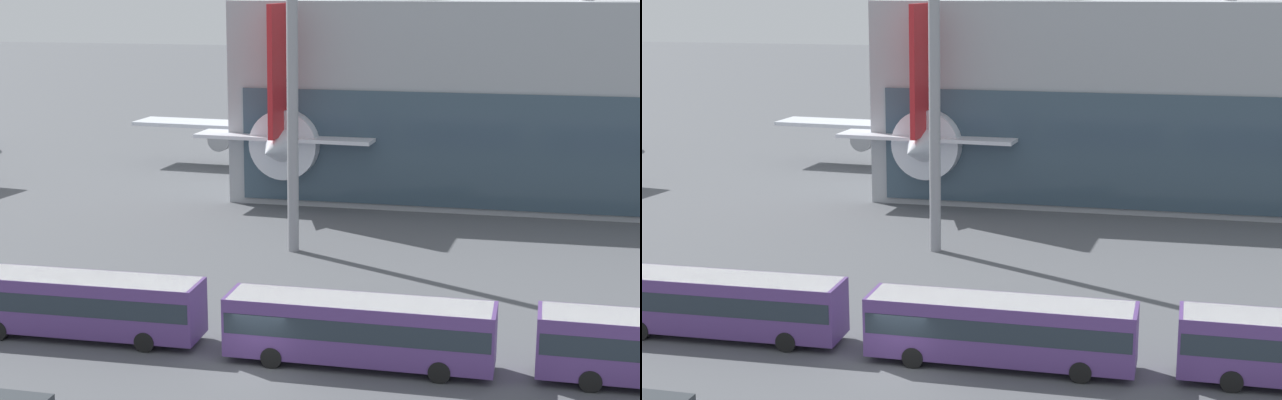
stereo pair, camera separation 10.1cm
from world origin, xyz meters
TOP-DOWN VIEW (x-y plane):
  - ground_plane at (0.00, 0.00)m, footprint 440.00×440.00m
  - airliner_at_gate_far at (-6.07, 48.08)m, footprint 39.57×41.92m
  - shuttle_bus_1 at (-9.77, 2.14)m, footprint 12.45×2.81m
  - shuttle_bus_2 at (4.42, 1.57)m, footprint 12.44×2.77m

SIDE VIEW (x-z plane):
  - ground_plane at x=0.00m, z-range 0.00..0.00m
  - shuttle_bus_1 at x=-9.77m, z-range 0.28..3.44m
  - shuttle_bus_2 at x=4.42m, z-range 0.28..3.44m
  - airliner_at_gate_far at x=-6.07m, z-range -2.88..12.89m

